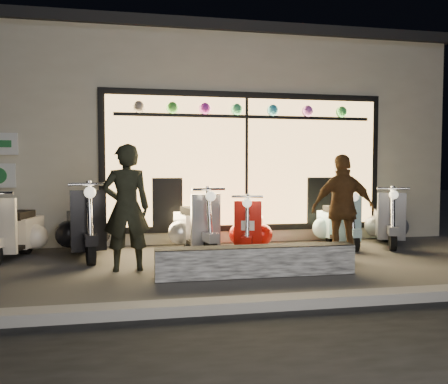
# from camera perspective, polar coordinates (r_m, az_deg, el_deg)

# --- Properties ---
(ground) EXTENTS (40.00, 40.00, 0.00)m
(ground) POSITION_cam_1_polar(r_m,az_deg,el_deg) (6.43, -0.13, -9.67)
(ground) COLOR #383533
(ground) RESTS_ON ground
(kerb) EXTENTS (40.00, 0.25, 0.12)m
(kerb) POSITION_cam_1_polar(r_m,az_deg,el_deg) (4.53, 4.51, -14.36)
(kerb) COLOR slate
(kerb) RESTS_ON ground
(shop_building) EXTENTS (10.20, 6.23, 4.20)m
(shop_building) POSITION_cam_1_polar(r_m,az_deg,el_deg) (11.24, -4.65, 6.52)
(shop_building) COLOR beige
(shop_building) RESTS_ON ground
(graffiti_barrier) EXTENTS (2.65, 0.28, 0.40)m
(graffiti_barrier) POSITION_cam_1_polar(r_m,az_deg,el_deg) (5.84, 4.22, -8.98)
(graffiti_barrier) COLOR black
(graffiti_barrier) RESTS_ON ground
(scooter_silver) EXTENTS (0.69, 1.51, 1.07)m
(scooter_silver) POSITION_cam_1_polar(r_m,az_deg,el_deg) (7.51, -3.89, -4.50)
(scooter_silver) COLOR black
(scooter_silver) RESTS_ON ground
(scooter_red) EXTENTS (0.70, 1.35, 0.97)m
(scooter_red) POSITION_cam_1_polar(r_m,az_deg,el_deg) (7.41, 3.43, -4.93)
(scooter_red) COLOR black
(scooter_red) RESTS_ON ground
(scooter_black) EXTENTS (0.76, 1.63, 1.16)m
(scooter_black) POSITION_cam_1_polar(r_m,az_deg,el_deg) (7.53, -17.76, -4.36)
(scooter_black) COLOR black
(scooter_black) RESTS_ON ground
(scooter_cream) EXTENTS (0.63, 1.47, 1.04)m
(scooter_cream) POSITION_cam_1_polar(r_m,az_deg,el_deg) (7.75, -25.31, -4.64)
(scooter_cream) COLOR black
(scooter_cream) RESTS_ON ground
(scooter_blue) EXTENTS (0.48, 1.42, 1.02)m
(scooter_blue) POSITION_cam_1_polar(r_m,az_deg,el_deg) (8.40, 14.44, -3.95)
(scooter_blue) COLOR black
(scooter_blue) RESTS_ON ground
(scooter_grey) EXTENTS (0.86, 1.43, 1.05)m
(scooter_grey) POSITION_cam_1_polar(r_m,az_deg,el_deg) (8.85, 20.58, -3.61)
(scooter_grey) COLOR black
(scooter_grey) RESTS_ON ground
(man) EXTENTS (0.67, 0.47, 1.76)m
(man) POSITION_cam_1_polar(r_m,az_deg,el_deg) (6.18, -12.63, -2.02)
(man) COLOR black
(man) RESTS_ON ground
(woman) EXTENTS (0.99, 0.48, 1.64)m
(woman) POSITION_cam_1_polar(r_m,az_deg,el_deg) (6.81, 15.29, -2.10)
(woman) COLOR brown
(woman) RESTS_ON ground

